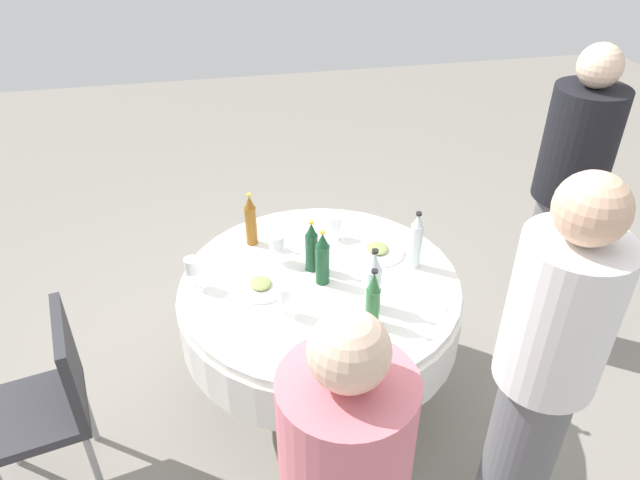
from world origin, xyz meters
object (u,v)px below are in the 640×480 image
bottle_green_front (373,300)px  person_inner (542,375)px  bottle_dark_green_north (323,259)px  wine_glass_north (277,243)px  plate_mid (377,251)px  bottle_clear_near (373,282)px  bottle_dark_green_west (312,247)px  wine_glass_near (285,295)px  plate_south (261,286)px  wine_glass_mid (192,267)px  bottle_amber_left (251,221)px  wine_glass_front (337,331)px  wine_glass_east (335,223)px  person_west (564,201)px  dining_table (320,306)px  bottle_clear_inner (416,241)px  chair_near (52,396)px

bottle_green_front → person_inner: 0.68m
bottle_dark_green_north → wine_glass_north: bottle_dark_green_north is taller
bottle_green_front → plate_mid: size_ratio=1.09×
bottle_clear_near → bottle_green_front: bearing=-16.1°
plate_mid → bottle_dark_green_west: bearing=-79.0°
wine_glass_near → plate_south: 0.23m
wine_glass_mid → bottle_dark_green_west: bearing=92.9°
person_inner → bottle_amber_left: bearing=-90.2°
wine_glass_front → wine_glass_east: 0.78m
wine_glass_north → wine_glass_mid: size_ratio=0.96×
person_west → dining_table: bearing=-90.0°
wine_glass_front → wine_glass_near: 0.30m
wine_glass_near → person_west: 1.55m
wine_glass_front → wine_glass_east: size_ratio=1.09×
dining_table → plate_mid: bearing=117.1°
wine_glass_near → bottle_green_front: bearing=69.3°
plate_south → person_inner: (0.81, 0.88, 0.11)m
bottle_clear_inner → wine_glass_east: size_ratio=2.26×
bottle_dark_green_west → person_inner: bearing=35.0°
bottle_clear_inner → bottle_dark_green_north: bearing=-85.4°
dining_table → wine_glass_front: wine_glass_front is taller
bottle_dark_green_north → wine_glass_east: (-0.33, 0.13, -0.04)m
wine_glass_near → person_inner: size_ratio=0.09×
bottle_dark_green_west → wine_glass_mid: 0.53m
chair_near → bottle_green_front: bearing=-105.2°
bottle_green_front → plate_south: size_ratio=1.17×
bottle_clear_near → chair_near: bearing=-88.9°
wine_glass_north → bottle_dark_green_west: bearing=58.6°
bottle_amber_left → person_inner: bearing=36.9°
bottle_clear_inner → wine_glass_front: bearing=-45.1°
bottle_clear_near → person_west: 1.21m
wine_glass_mid → plate_mid: wine_glass_mid is taller
plate_mid → plate_south: (0.16, -0.58, -0.00)m
dining_table → wine_glass_near: (0.19, -0.18, 0.25)m
bottle_dark_green_west → plate_south: 0.29m
bottle_dark_green_north → wine_glass_mid: (-0.08, -0.56, -0.02)m
bottle_dark_green_west → chair_near: bearing=-73.2°
wine_glass_mid → person_west: person_west is taller
bottle_dark_green_west → plate_mid: (-0.06, 0.33, -0.11)m
bottle_amber_left → wine_glass_north: bottle_amber_left is taller
wine_glass_front → chair_near: bearing=-99.7°
dining_table → bottle_clear_inner: 0.53m
wine_glass_east → wine_glass_near: bearing=-32.2°
wine_glass_east → person_inner: size_ratio=0.08×
plate_south → bottle_dark_green_west: bearing=111.4°
bottle_dark_green_west → chair_near: (0.34, -1.14, -0.34)m
bottle_clear_inner → bottle_clear_near: bearing=-47.3°
bottle_dark_green_west → plate_mid: bottle_dark_green_west is taller
bottle_clear_inner → wine_glass_east: 0.43m
wine_glass_front → bottle_clear_inner: bearing=134.9°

